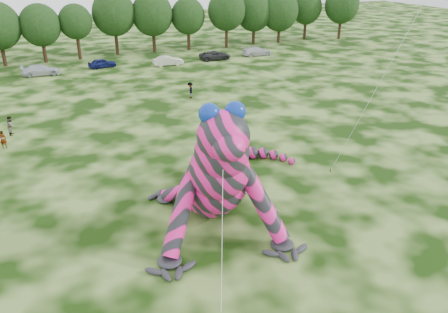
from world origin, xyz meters
TOP-DOWN VIEW (x-y plane):
  - ground at (0.00, 0.00)m, footprint 240.00×240.00m
  - inflatable_gecko at (3.35, 5.82)m, footprint 17.16×19.39m
  - tree_8 at (-4.22, 56.99)m, footprint 6.14×5.53m
  - tree_9 at (1.06, 57.35)m, footprint 5.27×4.74m
  - tree_10 at (7.40, 58.58)m, footprint 7.09×6.38m
  - tree_11 at (13.79, 58.20)m, footprint 7.01×6.31m
  - tree_12 at (20.01, 57.74)m, footprint 5.99×5.39m
  - tree_13 at (27.13, 57.13)m, footprint 6.83×6.15m
  - tree_14 at (33.46, 58.72)m, footprint 6.82×6.14m
  - tree_15 at (38.47, 57.77)m, footprint 7.17×6.45m
  - tree_16 at (45.45, 59.37)m, footprint 6.26×5.63m
  - tree_17 at (51.95, 56.66)m, footprint 6.98×6.28m
  - car_3 at (-5.26, 48.34)m, footprint 5.22×2.26m
  - car_4 at (3.42, 49.70)m, footprint 4.31×2.34m
  - car_5 at (12.96, 47.14)m, footprint 4.53×1.64m
  - car_6 at (21.19, 48.17)m, footprint 5.15×2.42m
  - car_7 at (28.92, 48.42)m, footprint 5.16×2.18m
  - spectator_1 at (-8.83, 25.35)m, footprint 0.84×0.99m
  - spectator_2 at (10.47, 29.74)m, footprint 1.02×1.36m
  - spectator_0 at (-9.45, 22.06)m, footprint 0.66×0.49m

SIDE VIEW (x-z plane):
  - ground at x=0.00m, z-range 0.00..0.00m
  - car_4 at x=3.42m, z-range 0.00..1.39m
  - car_6 at x=21.19m, z-range 0.00..1.42m
  - car_5 at x=12.96m, z-range 0.00..1.48m
  - car_7 at x=28.92m, z-range 0.00..1.48m
  - car_3 at x=-5.26m, z-range 0.00..1.49m
  - spectator_0 at x=-9.45m, z-range 0.00..1.63m
  - spectator_1 at x=-8.83m, z-range 0.00..1.79m
  - spectator_2 at x=10.47m, z-range 0.00..1.88m
  - inflatable_gecko at x=3.35m, z-range 0.00..8.61m
  - tree_9 at x=1.06m, z-range 0.00..8.68m
  - tree_8 at x=-4.22m, z-range 0.00..8.94m
  - tree_12 at x=20.01m, z-range 0.00..8.97m
  - tree_16 at x=45.45m, z-range 0.00..9.37m
  - tree_14 at x=33.46m, z-range 0.00..9.40m
  - tree_15 at x=38.47m, z-range 0.00..9.63m
  - tree_11 at x=13.79m, z-range 0.00..10.07m
  - tree_13 at x=27.13m, z-range 0.00..10.13m
  - tree_17 at x=51.95m, z-range 0.00..10.30m
  - tree_10 at x=7.40m, z-range 0.00..10.50m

